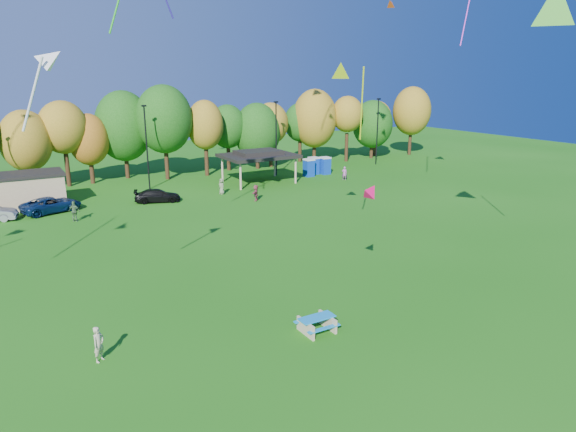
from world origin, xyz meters
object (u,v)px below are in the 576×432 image
car_c (51,205)px  car_d (157,196)px  picnic_table (317,323)px  porta_potties (316,166)px  kite_flyer (99,344)px

car_c → car_d: size_ratio=1.18×
picnic_table → car_c: car_c is taller
porta_potties → kite_flyer: bearing=-135.4°
picnic_table → kite_flyer: size_ratio=1.11×
porta_potties → car_c: bearing=-174.2°
picnic_table → car_c: bearing=104.5°
porta_potties → car_d: 21.79m
picnic_table → kite_flyer: (-9.71, 2.56, 0.37)m
picnic_table → car_d: (1.04, 30.20, 0.19)m
porta_potties → car_c: (-30.92, -3.14, -0.38)m
car_d → car_c: bearing=101.7°
picnic_table → kite_flyer: 10.04m
porta_potties → picnic_table: bearing=-123.2°
car_c → car_d: 9.58m
porta_potties → car_d: porta_potties is taller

